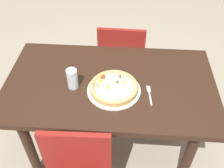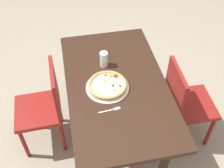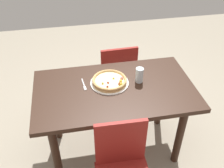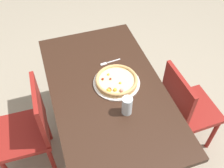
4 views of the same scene
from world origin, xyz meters
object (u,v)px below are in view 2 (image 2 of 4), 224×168
Objects in this scene: plate at (107,87)px; pizza at (108,85)px; fork at (111,110)px; drinking_glass at (104,59)px; chair_far at (185,102)px; dining_table at (116,94)px; chair_near at (45,106)px.

pizza is (-0.00, 0.00, 0.03)m from plate.
plate reaches higher than fork.
pizza is at bearing 140.41° from plate.
chair_far is at bearing 66.80° from drinking_glass.
plate reaches higher than dining_table.
chair_near is at bearing -103.31° from dining_table.
pizza is 0.26m from drinking_glass.
pizza is at bearing 80.96° from fork.
drinking_glass is at bearing -111.61° from chair_far.
pizza is 2.23× the size of drinking_glass.
chair_near is 1.23m from chair_far.
pizza is at bearing -3.97° from drinking_glass.
chair_far is 0.78m from fork.
drinking_glass is at bearing -82.48° from chair_near.
chair_near is 0.67m from drinking_glass.
drinking_glass reaches higher than pizza.
dining_table is at bearing 64.69° from fork.
plate is 0.22m from fork.
dining_table is at bearing 109.93° from pizza.
chair_far is at bearing -100.81° from chair_near.
fork is (0.22, -0.01, -0.00)m from plate.
plate is at bearing -109.70° from chair_near.
chair_far is at bearing 84.89° from dining_table.
dining_table is 0.29m from fork.
chair_far reaches higher than dining_table.
chair_near reaches higher than fork.
drinking_glass is at bearing 80.70° from fork.
drinking_glass is (-0.26, 0.02, 0.06)m from plate.
fork reaches higher than dining_table.
chair_near is at bearing -108.15° from plate.
fork is at bearing -72.60° from chair_far.
plate is 0.03m from pizza.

